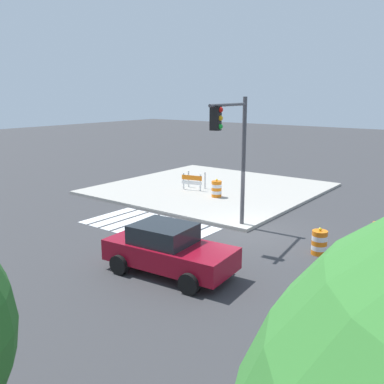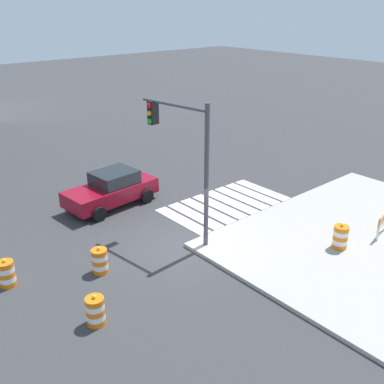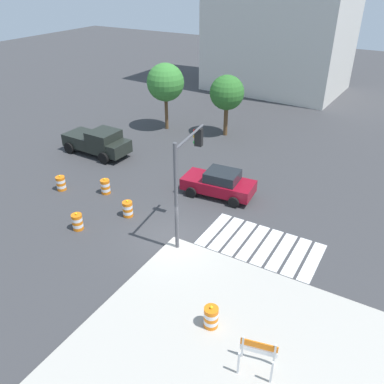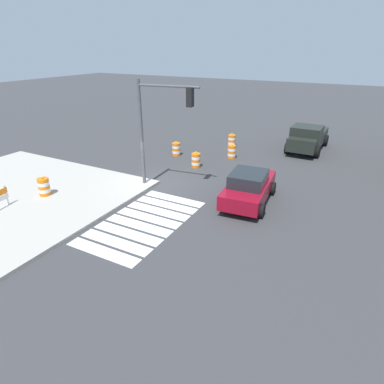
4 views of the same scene
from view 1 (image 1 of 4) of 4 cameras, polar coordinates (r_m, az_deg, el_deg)
ground_plane at (r=18.41m, az=7.28°, el=-5.40°), size 120.00×120.00×0.00m
sidewalk_corner at (r=26.39m, az=2.56°, el=0.49°), size 12.00×12.00×0.15m
crosswalk_stripes at (r=19.30m, az=-5.82°, el=-4.46°), size 5.85×3.20×0.02m
sports_car at (r=14.10m, az=-3.16°, el=-7.64°), size 4.44×2.43×1.63m
traffic_barrel_near_corner at (r=18.20m, az=23.64°, el=-5.15°), size 0.56×0.56×1.02m
traffic_barrel_median_near at (r=16.45m, az=16.58°, el=-6.45°), size 0.56×0.56×1.02m
traffic_barrel_on_sidewalk at (r=23.81m, az=3.29°, el=0.42°), size 0.56×0.56×1.02m
construction_barricade at (r=25.57m, az=0.13°, el=1.58°), size 1.37×1.02×1.00m
traffic_light_pole at (r=17.35m, az=5.51°, el=6.76°), size 0.74×3.27×5.50m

